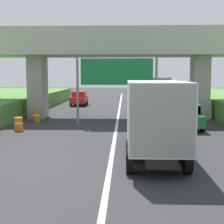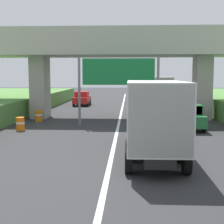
{
  "view_description": "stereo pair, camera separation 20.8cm",
  "coord_description": "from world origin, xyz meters",
  "px_view_note": "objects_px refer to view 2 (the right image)",
  "views": [
    {
      "loc": [
        0.58,
        0.98,
        3.69
      ],
      "look_at": [
        0.0,
        16.18,
        2.0
      ],
      "focal_mm": 53.32,
      "sensor_mm": 36.0,
      "label": 1
    },
    {
      "loc": [
        0.79,
        0.99,
        3.69
      ],
      "look_at": [
        0.0,
        16.18,
        2.0
      ],
      "focal_mm": 53.32,
      "sensor_mm": 36.0,
      "label": 2
    }
  ],
  "objects_px": {
    "overhead_highway_sign": "(118,76)",
    "truck_blue": "(154,115)",
    "car_green": "(188,117)",
    "construction_barrel_4": "(20,124)",
    "construction_barrel_5": "(38,116)",
    "truck_orange": "(162,89)",
    "car_red": "(82,98)"
  },
  "relations": [
    {
      "from": "truck_orange",
      "to": "construction_barrel_4",
      "type": "relative_size",
      "value": 8.11
    },
    {
      "from": "overhead_highway_sign",
      "to": "car_red",
      "type": "bearing_deg",
      "value": 107.1
    },
    {
      "from": "truck_orange",
      "to": "car_green",
      "type": "distance_m",
      "value": 20.43
    },
    {
      "from": "overhead_highway_sign",
      "to": "construction_barrel_4",
      "type": "relative_size",
      "value": 6.53
    },
    {
      "from": "truck_blue",
      "to": "construction_barrel_4",
      "type": "xyz_separation_m",
      "value": [
        -8.33,
        7.08,
        -1.47
      ]
    },
    {
      "from": "truck_orange",
      "to": "construction_barrel_5",
      "type": "distance_m",
      "value": 20.65
    },
    {
      "from": "car_green",
      "to": "car_red",
      "type": "distance_m",
      "value": 20.03
    },
    {
      "from": "car_red",
      "to": "construction_barrel_4",
      "type": "relative_size",
      "value": 4.56
    },
    {
      "from": "truck_blue",
      "to": "truck_orange",
      "type": "relative_size",
      "value": 1.0
    },
    {
      "from": "overhead_highway_sign",
      "to": "truck_orange",
      "type": "relative_size",
      "value": 0.81
    },
    {
      "from": "truck_blue",
      "to": "car_green",
      "type": "relative_size",
      "value": 1.78
    },
    {
      "from": "overhead_highway_sign",
      "to": "construction_barrel_5",
      "type": "relative_size",
      "value": 6.53
    },
    {
      "from": "overhead_highway_sign",
      "to": "construction_barrel_5",
      "type": "height_order",
      "value": "overhead_highway_sign"
    },
    {
      "from": "overhead_highway_sign",
      "to": "truck_orange",
      "type": "height_order",
      "value": "overhead_highway_sign"
    },
    {
      "from": "construction_barrel_5",
      "to": "overhead_highway_sign",
      "type": "bearing_deg",
      "value": -17.37
    },
    {
      "from": "car_green",
      "to": "construction_barrel_5",
      "type": "height_order",
      "value": "car_green"
    },
    {
      "from": "overhead_highway_sign",
      "to": "truck_orange",
      "type": "bearing_deg",
      "value": 75.5
    },
    {
      "from": "overhead_highway_sign",
      "to": "truck_orange",
      "type": "distance_m",
      "value": 19.86
    },
    {
      "from": "truck_blue",
      "to": "truck_orange",
      "type": "height_order",
      "value": "same"
    },
    {
      "from": "overhead_highway_sign",
      "to": "construction_barrel_5",
      "type": "xyz_separation_m",
      "value": [
        -6.47,
        2.03,
        -3.19
      ]
    },
    {
      "from": "car_green",
      "to": "construction_barrel_4",
      "type": "bearing_deg",
      "value": -173.84
    },
    {
      "from": "construction_barrel_4",
      "to": "truck_orange",
      "type": "bearing_deg",
      "value": 62.15
    },
    {
      "from": "truck_blue",
      "to": "car_red",
      "type": "xyz_separation_m",
      "value": [
        -6.85,
        25.76,
        -1.08
      ]
    },
    {
      "from": "car_green",
      "to": "car_red",
      "type": "relative_size",
      "value": 1.0
    },
    {
      "from": "car_green",
      "to": "construction_barrel_5",
      "type": "xyz_separation_m",
      "value": [
        -11.3,
        3.26,
        -0.4
      ]
    },
    {
      "from": "overhead_highway_sign",
      "to": "car_red",
      "type": "xyz_separation_m",
      "value": [
        -4.99,
        16.22,
        -2.79
      ]
    },
    {
      "from": "truck_blue",
      "to": "construction_barrel_5",
      "type": "relative_size",
      "value": 8.11
    },
    {
      "from": "overhead_highway_sign",
      "to": "car_red",
      "type": "relative_size",
      "value": 1.43
    },
    {
      "from": "overhead_highway_sign",
      "to": "truck_blue",
      "type": "height_order",
      "value": "overhead_highway_sign"
    },
    {
      "from": "overhead_highway_sign",
      "to": "construction_barrel_4",
      "type": "xyz_separation_m",
      "value": [
        -6.47,
        -2.46,
        -3.19
      ]
    },
    {
      "from": "car_red",
      "to": "construction_barrel_4",
      "type": "bearing_deg",
      "value": -94.53
    },
    {
      "from": "truck_blue",
      "to": "construction_barrel_4",
      "type": "height_order",
      "value": "truck_blue"
    }
  ]
}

